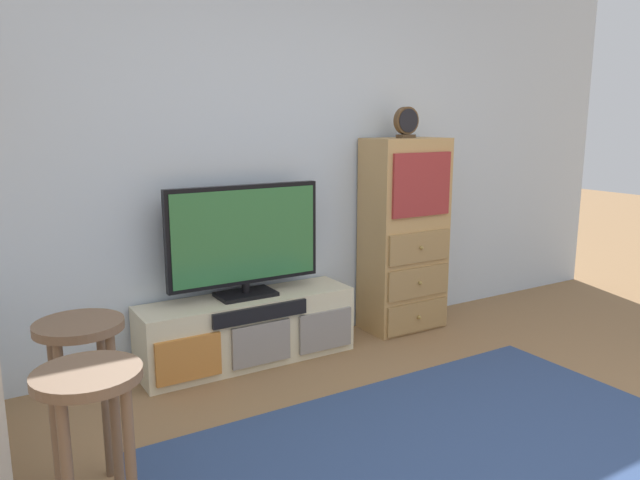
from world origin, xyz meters
name	(u,v)px	position (x,y,z in m)	size (l,w,h in m)	color
back_wall	(269,143)	(0.00, 2.46, 1.35)	(6.40, 0.12, 2.70)	silver
area_rug	(465,468)	(0.00, 0.60, 0.01)	(2.60, 1.80, 0.01)	navy
media_console	(249,329)	(-0.30, 2.19, 0.21)	(1.36, 0.38, 0.42)	beige
television	(245,238)	(-0.30, 2.22, 0.79)	(0.99, 0.22, 0.69)	black
side_cabinet	(404,235)	(0.94, 2.20, 0.69)	(0.58, 0.38, 1.38)	tan
desk_clock	(406,122)	(0.92, 2.19, 1.48)	(0.19, 0.08, 0.21)	#4C3823
bar_stool_near	(91,426)	(-1.49, 0.78, 0.54)	(0.34, 0.34, 0.73)	brown
bar_stool_far	(82,368)	(-1.43, 1.27, 0.55)	(0.34, 0.34, 0.74)	brown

